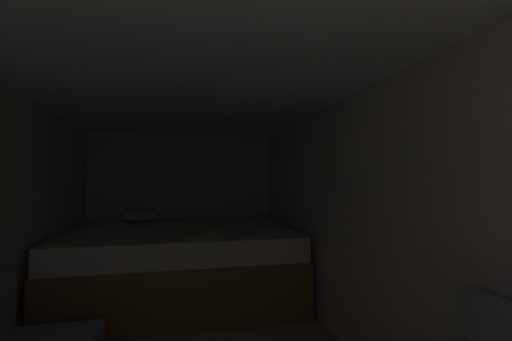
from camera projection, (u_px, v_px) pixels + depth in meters
The scene contains 4 objects.
wall_back at pixel (183, 205), 4.85m from camera, with size 2.74×0.05×2.07m, color beige.
wall_right at pixel (354, 225), 2.62m from camera, with size 0.05×5.12×2.07m, color beige.
ceiling_slab at pixel (184, 83), 2.36m from camera, with size 2.74×5.12×0.05m, color white.
bed at pixel (182, 264), 3.85m from camera, with size 2.52×1.87×0.99m.
Camera 1 is at (0.00, -0.59, 1.39)m, focal length 22.89 mm.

